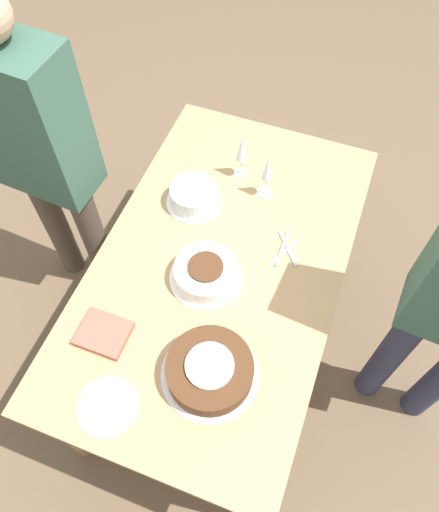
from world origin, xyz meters
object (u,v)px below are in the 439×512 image
at_px(wine_glass_near, 242,149).
at_px(person_watching, 39,147).
at_px(wine_glass_far, 267,170).
at_px(cake_back_decorated, 194,196).
at_px(cake_center_white, 206,273).
at_px(cake_front_chocolate, 210,370).

xyz_separation_m(wine_glass_near, person_watching, (-0.32, 0.72, 0.06)).
xyz_separation_m(wine_glass_far, person_watching, (-0.25, 0.84, 0.06)).
distance_m(cake_back_decorated, wine_glass_far, 0.31).
bearing_deg(wine_glass_near, cake_center_white, -174.95).
bearing_deg(cake_front_chocolate, cake_center_white, 23.26).
xyz_separation_m(cake_center_white, cake_front_chocolate, (-0.34, -0.14, 0.00)).
bearing_deg(cake_back_decorated, cake_front_chocolate, -153.82).
relative_size(cake_front_chocolate, wine_glass_near, 1.46).
xyz_separation_m(cake_front_chocolate, cake_back_decorated, (0.65, 0.32, -0.00)).
bearing_deg(cake_back_decorated, cake_center_white, -150.85).
distance_m(wine_glass_near, wine_glass_far, 0.14).
relative_size(cake_center_white, wine_glass_far, 1.24).
bearing_deg(cake_front_chocolate, wine_glass_near, 12.53).
relative_size(wine_glass_near, wine_glass_far, 1.01).
bearing_deg(wine_glass_near, cake_front_chocolate, -167.47).
bearing_deg(person_watching, cake_front_chocolate, -27.08).
relative_size(cake_back_decorated, wine_glass_far, 1.03).
height_order(cake_center_white, cake_back_decorated, cake_center_white).
xyz_separation_m(cake_back_decorated, wine_glass_near, (0.21, -0.13, 0.11)).
bearing_deg(person_watching, cake_center_white, -11.35).
distance_m(cake_center_white, wine_glass_near, 0.54).
xyz_separation_m(cake_center_white, cake_back_decorated, (0.31, 0.17, 0.00)).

